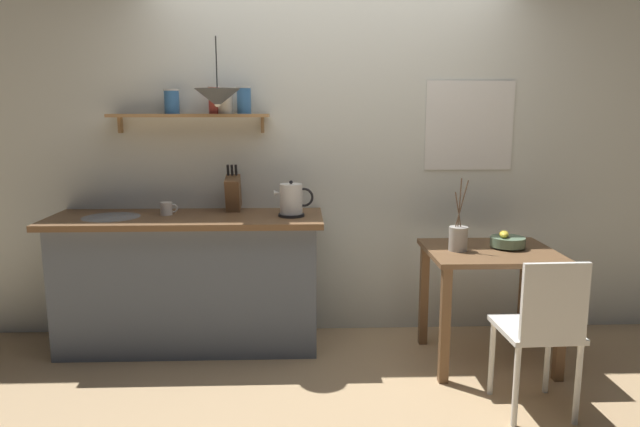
{
  "coord_description": "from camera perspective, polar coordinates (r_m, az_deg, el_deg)",
  "views": [
    {
      "loc": [
        -0.23,
        -3.54,
        1.64
      ],
      "look_at": [
        -0.1,
        0.25,
        0.95
      ],
      "focal_mm": 32.38,
      "sensor_mm": 36.0,
      "label": 1
    }
  ],
  "objects": [
    {
      "name": "back_wall",
      "position": [
        4.22,
        3.94,
        6.35
      ],
      "size": [
        6.8,
        0.11,
        2.7
      ],
      "color": "silver",
      "rests_on": "ground_plane"
    },
    {
      "name": "wall_shelf",
      "position": [
        4.09,
        -11.51,
        10.2
      ],
      "size": [
        1.09,
        0.2,
        0.32
      ],
      "color": "tan"
    },
    {
      "name": "fruit_bowl",
      "position": [
        3.91,
        18.03,
        -2.61
      ],
      "size": [
        0.22,
        0.22,
        0.11
      ],
      "color": "slate",
      "rests_on": "dining_table"
    },
    {
      "name": "kitchen_counter",
      "position": [
        4.11,
        -12.79,
        -6.5
      ],
      "size": [
        1.83,
        0.63,
        0.93
      ],
      "color": "slate",
      "rests_on": "ground_plane"
    },
    {
      "name": "pendant_lamp",
      "position": [
        3.85,
        -10.1,
        11.2
      ],
      "size": [
        0.3,
        0.3,
        0.45
      ],
      "color": "black"
    },
    {
      "name": "dining_chair_near",
      "position": [
        3.32,
        21.09,
        -10.42
      ],
      "size": [
        0.4,
        0.42,
        0.89
      ],
      "color": "white",
      "rests_on": "ground_plane"
    },
    {
      "name": "ground_plane",
      "position": [
        3.91,
        1.65,
        -14.5
      ],
      "size": [
        14.0,
        14.0,
        0.0
      ],
      "primitive_type": "plane",
      "color": "tan"
    },
    {
      "name": "twig_vase",
      "position": [
        3.75,
        13.51,
        -2.36
      ],
      "size": [
        0.12,
        0.12,
        0.46
      ],
      "color": "#B7B2A8",
      "rests_on": "dining_table"
    },
    {
      "name": "coffee_mug_by_sink",
      "position": [
        4.04,
        -14.9,
        0.47
      ],
      "size": [
        0.12,
        0.08,
        0.09
      ],
      "color": "white",
      "rests_on": "kitchen_counter"
    },
    {
      "name": "knife_block",
      "position": [
        4.07,
        -8.58,
        2.05
      ],
      "size": [
        0.1,
        0.2,
        0.33
      ],
      "color": "brown",
      "rests_on": "kitchen_counter"
    },
    {
      "name": "electric_kettle",
      "position": [
        3.86,
        -2.82,
        1.31
      ],
      "size": [
        0.26,
        0.17,
        0.24
      ],
      "color": "black",
      "rests_on": "kitchen_counter"
    },
    {
      "name": "dining_table",
      "position": [
        3.88,
        16.41,
        -5.49
      ],
      "size": [
        0.81,
        0.69,
        0.75
      ],
      "color": "brown",
      "rests_on": "ground_plane"
    }
  ]
}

